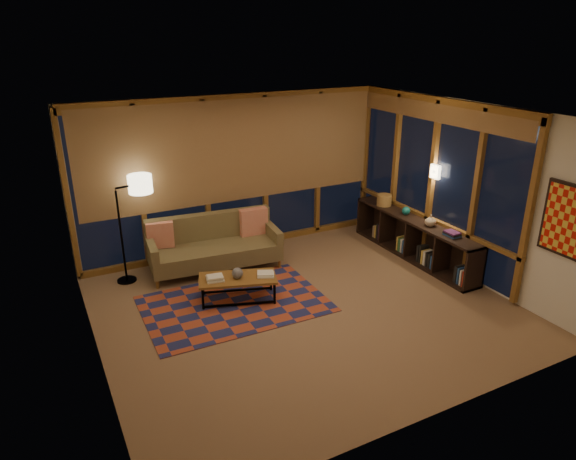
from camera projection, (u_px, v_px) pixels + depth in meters
name	position (u px, v px, depth m)	size (l,w,h in m)	color
floor	(304.00, 308.00, 7.25)	(5.50, 5.00, 0.01)	brown
ceiling	(307.00, 114.00, 6.26)	(5.50, 5.00, 0.01)	#F7ECC9
walls	(306.00, 218.00, 6.75)	(5.51, 5.01, 2.70)	silver
window_wall_back	(236.00, 175.00, 8.76)	(5.30, 0.16, 2.60)	brown
window_wall_right	(430.00, 181.00, 8.40)	(0.16, 3.70, 2.60)	brown
wall_art	(569.00, 221.00, 6.35)	(0.06, 0.74, 0.94)	red
wall_sconce	(435.00, 172.00, 8.17)	(0.12, 0.18, 0.22)	#FFF0BF
sofa	(214.00, 245.00, 8.27)	(2.07, 0.84, 0.85)	olive
pillow_left	(160.00, 235.00, 8.09)	(0.42, 0.14, 0.42)	#C11400
pillow_right	(253.00, 221.00, 8.63)	(0.47, 0.16, 0.47)	#C11400
area_rug	(235.00, 304.00, 7.34)	(2.54, 1.69, 0.01)	#AA4529
coffee_table	(238.00, 289.00, 7.39)	(1.10, 0.50, 0.37)	brown
book_stack_a	(215.00, 278.00, 7.23)	(0.22, 0.17, 0.06)	white
book_stack_b	(265.00, 274.00, 7.37)	(0.26, 0.20, 0.05)	white
ceramic_pot	(237.00, 273.00, 7.28)	(0.16, 0.16, 0.16)	#313132
floor_lamp	(121.00, 232.00, 7.72)	(0.55, 0.36, 1.65)	black
bookshelf	(414.00, 238.00, 8.73)	(0.40, 2.79, 0.70)	black
basket	(384.00, 200.00, 9.25)	(0.27, 0.27, 0.20)	#998046
teal_bowl	(406.00, 211.00, 8.79)	(0.14, 0.14, 0.14)	#136363
vase	(431.00, 220.00, 8.28)	(0.18, 0.18, 0.19)	tan
shelf_book_stack	(452.00, 234.00, 7.89)	(0.17, 0.24, 0.07)	white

